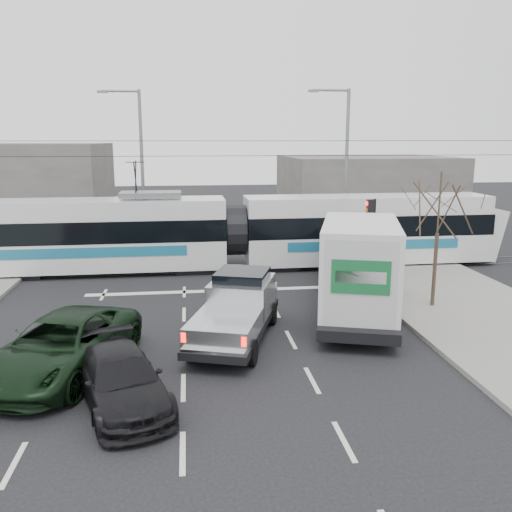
{
  "coord_description": "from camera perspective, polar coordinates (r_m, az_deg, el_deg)",
  "views": [
    {
      "loc": [
        -1.46,
        -16.08,
        6.28
      ],
      "look_at": [
        1.14,
        4.46,
        1.8
      ],
      "focal_mm": 38.0,
      "sensor_mm": 36.0,
      "label": 1
    }
  ],
  "objects": [
    {
      "name": "traffic_signal",
      "position": [
        24.19,
        12.03,
        3.52
      ],
      "size": [
        0.44,
        0.44,
        3.6
      ],
      "color": "black",
      "rests_on": "ground"
    },
    {
      "name": "silver_pickup",
      "position": [
        17.44,
        -1.95,
        -5.38
      ],
      "size": [
        3.55,
        5.91,
        2.03
      ],
      "rotation": [
        0.0,
        0.0,
        -0.32
      ],
      "color": "black",
      "rests_on": "ground"
    },
    {
      "name": "box_truck",
      "position": [
        19.28,
        10.79,
        -1.55
      ],
      "size": [
        4.47,
        7.57,
        3.58
      ],
      "rotation": [
        0.0,
        0.0,
        -0.3
      ],
      "color": "black",
      "rests_on": "ground"
    },
    {
      "name": "street_lamp_near",
      "position": [
        31.35,
        9.17,
        9.92
      ],
      "size": [
        2.38,
        0.25,
        9.0
      ],
      "color": "slate",
      "rests_on": "ground"
    },
    {
      "name": "ground",
      "position": [
        17.32,
        -1.91,
        -9.05
      ],
      "size": [
        120.0,
        120.0,
        0.0
      ],
      "primitive_type": "plane",
      "color": "black",
      "rests_on": "ground"
    },
    {
      "name": "rails",
      "position": [
        26.86,
        -3.91,
        -1.32
      ],
      "size": [
        60.0,
        1.6,
        0.03
      ],
      "primitive_type": "cube",
      "color": "#33302D",
      "rests_on": "ground"
    },
    {
      "name": "tram",
      "position": [
        26.51,
        -2.32,
        2.59
      ],
      "size": [
        25.65,
        2.82,
        5.23
      ],
      "rotation": [
        0.0,
        0.0,
        0.01
      ],
      "color": "white",
      "rests_on": "ground"
    },
    {
      "name": "green_car",
      "position": [
        15.81,
        -19.75,
        -8.88
      ],
      "size": [
        4.2,
        6.17,
        1.57
      ],
      "primitive_type": "imported",
      "rotation": [
        0.0,
        0.0,
        -0.31
      ],
      "color": "black",
      "rests_on": "ground"
    },
    {
      "name": "building_right",
      "position": [
        42.45,
        11.38,
        6.86
      ],
      "size": [
        12.0,
        10.0,
        5.0
      ],
      "primitive_type": "cube",
      "color": "slate",
      "rests_on": "ground"
    },
    {
      "name": "bare_tree",
      "position": [
        20.82,
        18.7,
        4.7
      ],
      "size": [
        2.4,
        2.4,
        5.0
      ],
      "color": "#47382B",
      "rests_on": "ground"
    },
    {
      "name": "catenary",
      "position": [
        26.23,
        -4.03,
        6.93
      ],
      "size": [
        60.0,
        0.2,
        7.0
      ],
      "color": "black",
      "rests_on": "ground"
    },
    {
      "name": "navy_pickup",
      "position": [
        24.93,
        9.01,
        -0.33
      ],
      "size": [
        2.91,
        4.76,
        1.89
      ],
      "rotation": [
        0.0,
        0.0,
        -0.31
      ],
      "color": "black",
      "rests_on": "ground"
    },
    {
      "name": "sidewalk_right",
      "position": [
        20.16,
        24.68,
        -6.87
      ],
      "size": [
        6.0,
        60.0,
        0.15
      ],
      "primitive_type": "cube",
      "color": "gray",
      "rests_on": "ground"
    },
    {
      "name": "dark_car",
      "position": [
        13.72,
        -14.0,
        -12.45
      ],
      "size": [
        3.09,
        4.75,
        1.28
      ],
      "primitive_type": "imported",
      "rotation": [
        0.0,
        0.0,
        0.32
      ],
      "color": "black",
      "rests_on": "ground"
    },
    {
      "name": "street_lamp_far",
      "position": [
        32.21,
        -12.26,
        9.86
      ],
      "size": [
        2.38,
        0.25,
        9.0
      ],
      "color": "slate",
      "rests_on": "ground"
    }
  ]
}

